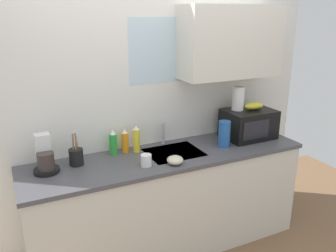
{
  "coord_description": "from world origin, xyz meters",
  "views": [
    {
      "loc": [
        -1.18,
        -2.46,
        2.04
      ],
      "look_at": [
        0.0,
        0.0,
        1.15
      ],
      "focal_mm": 37.54,
      "sensor_mm": 36.0,
      "label": 1
    }
  ],
  "objects_px": {
    "microwave": "(248,124)",
    "dish_soap_bottle_yellow": "(136,139)",
    "small_bowl": "(175,160)",
    "coffee_maker": "(45,158)",
    "mug_white": "(146,160)",
    "dish_soap_bottle_green": "(113,143)",
    "banana_bunch": "(254,106)",
    "cereal_canister": "(224,134)",
    "utensil_crock": "(76,156)",
    "dish_soap_bottle_orange": "(125,141)",
    "paper_towel_roll": "(238,98)"
  },
  "relations": [
    {
      "from": "mug_white",
      "to": "utensil_crock",
      "type": "xyz_separation_m",
      "value": [
        -0.48,
        0.26,
        0.02
      ]
    },
    {
      "from": "cereal_canister",
      "to": "microwave",
      "type": "bearing_deg",
      "value": 16.17
    },
    {
      "from": "cereal_canister",
      "to": "mug_white",
      "type": "relative_size",
      "value": 2.46
    },
    {
      "from": "coffee_maker",
      "to": "dish_soap_bottle_orange",
      "type": "height_order",
      "value": "coffee_maker"
    },
    {
      "from": "paper_towel_roll",
      "to": "dish_soap_bottle_orange",
      "type": "xyz_separation_m",
      "value": [
        -1.07,
        0.11,
        -0.28
      ]
    },
    {
      "from": "coffee_maker",
      "to": "small_bowl",
      "type": "xyz_separation_m",
      "value": [
        0.93,
        -0.31,
        -0.07
      ]
    },
    {
      "from": "coffee_maker",
      "to": "utensil_crock",
      "type": "xyz_separation_m",
      "value": [
        0.23,
        0.01,
        -0.04
      ]
    },
    {
      "from": "banana_bunch",
      "to": "dish_soap_bottle_yellow",
      "type": "distance_m",
      "value": 1.15
    },
    {
      "from": "coffee_maker",
      "to": "dish_soap_bottle_green",
      "type": "bearing_deg",
      "value": 9.89
    },
    {
      "from": "paper_towel_roll",
      "to": "mug_white",
      "type": "height_order",
      "value": "paper_towel_roll"
    },
    {
      "from": "banana_bunch",
      "to": "dish_soap_bottle_orange",
      "type": "xyz_separation_m",
      "value": [
        -1.22,
        0.16,
        -0.21
      ]
    },
    {
      "from": "small_bowl",
      "to": "dish_soap_bottle_yellow",
      "type": "bearing_deg",
      "value": 115.89
    },
    {
      "from": "microwave",
      "to": "coffee_maker",
      "type": "distance_m",
      "value": 1.83
    },
    {
      "from": "banana_bunch",
      "to": "cereal_canister",
      "type": "bearing_deg",
      "value": -165.62
    },
    {
      "from": "dish_soap_bottle_yellow",
      "to": "utensil_crock",
      "type": "distance_m",
      "value": 0.52
    },
    {
      "from": "coffee_maker",
      "to": "utensil_crock",
      "type": "distance_m",
      "value": 0.23
    },
    {
      "from": "dish_soap_bottle_orange",
      "to": "cereal_canister",
      "type": "bearing_deg",
      "value": -17.44
    },
    {
      "from": "dish_soap_bottle_orange",
      "to": "dish_soap_bottle_green",
      "type": "xyz_separation_m",
      "value": [
        -0.11,
        -0.0,
        0.0
      ]
    },
    {
      "from": "microwave",
      "to": "banana_bunch",
      "type": "bearing_deg",
      "value": 1.77
    },
    {
      "from": "paper_towel_roll",
      "to": "dish_soap_bottle_yellow",
      "type": "xyz_separation_m",
      "value": [
        -0.98,
        0.07,
        -0.27
      ]
    },
    {
      "from": "cereal_canister",
      "to": "utensil_crock",
      "type": "height_order",
      "value": "utensil_crock"
    },
    {
      "from": "microwave",
      "to": "mug_white",
      "type": "height_order",
      "value": "microwave"
    },
    {
      "from": "microwave",
      "to": "banana_bunch",
      "type": "xyz_separation_m",
      "value": [
        0.05,
        0.0,
        0.17
      ]
    },
    {
      "from": "dish_soap_bottle_green",
      "to": "utensil_crock",
      "type": "xyz_separation_m",
      "value": [
        -0.33,
        -0.09,
        -0.03
      ]
    },
    {
      "from": "small_bowl",
      "to": "coffee_maker",
      "type": "bearing_deg",
      "value": 161.67
    },
    {
      "from": "dish_soap_bottle_green",
      "to": "utensil_crock",
      "type": "relative_size",
      "value": 0.81
    },
    {
      "from": "cereal_canister",
      "to": "coffee_maker",
      "type": "bearing_deg",
      "value": 173.94
    },
    {
      "from": "dish_soap_bottle_orange",
      "to": "cereal_canister",
      "type": "distance_m",
      "value": 0.87
    },
    {
      "from": "coffee_maker",
      "to": "dish_soap_bottle_yellow",
      "type": "relative_size",
      "value": 1.19
    },
    {
      "from": "microwave",
      "to": "paper_towel_roll",
      "type": "bearing_deg",
      "value": 152.62
    },
    {
      "from": "banana_bunch",
      "to": "coffee_maker",
      "type": "relative_size",
      "value": 0.71
    },
    {
      "from": "banana_bunch",
      "to": "dish_soap_bottle_green",
      "type": "distance_m",
      "value": 1.35
    },
    {
      "from": "paper_towel_roll",
      "to": "dish_soap_bottle_yellow",
      "type": "distance_m",
      "value": 1.02
    },
    {
      "from": "microwave",
      "to": "cereal_canister",
      "type": "relative_size",
      "value": 1.97
    },
    {
      "from": "mug_white",
      "to": "small_bowl",
      "type": "height_order",
      "value": "mug_white"
    },
    {
      "from": "cereal_canister",
      "to": "small_bowl",
      "type": "distance_m",
      "value": 0.59
    },
    {
      "from": "microwave",
      "to": "dish_soap_bottle_orange",
      "type": "xyz_separation_m",
      "value": [
        -1.17,
        0.16,
        -0.04
      ]
    },
    {
      "from": "microwave",
      "to": "utensil_crock",
      "type": "distance_m",
      "value": 1.6
    },
    {
      "from": "dish_soap_bottle_green",
      "to": "banana_bunch",
      "type": "bearing_deg",
      "value": -6.7
    },
    {
      "from": "dish_soap_bottle_orange",
      "to": "dish_soap_bottle_yellow",
      "type": "bearing_deg",
      "value": -23.88
    },
    {
      "from": "coffee_maker",
      "to": "utensil_crock",
      "type": "relative_size",
      "value": 1.07
    },
    {
      "from": "microwave",
      "to": "dish_soap_bottle_yellow",
      "type": "distance_m",
      "value": 1.09
    },
    {
      "from": "dish_soap_bottle_orange",
      "to": "cereal_canister",
      "type": "height_order",
      "value": "cereal_canister"
    },
    {
      "from": "cereal_canister",
      "to": "mug_white",
      "type": "height_order",
      "value": "cereal_canister"
    },
    {
      "from": "cereal_canister",
      "to": "utensil_crock",
      "type": "relative_size",
      "value": 0.9
    },
    {
      "from": "paper_towel_roll",
      "to": "cereal_canister",
      "type": "bearing_deg",
      "value": -147.99
    },
    {
      "from": "dish_soap_bottle_green",
      "to": "dish_soap_bottle_yellow",
      "type": "bearing_deg",
      "value": -10.09
    },
    {
      "from": "dish_soap_bottle_orange",
      "to": "dish_soap_bottle_green",
      "type": "relative_size",
      "value": 0.97
    },
    {
      "from": "cereal_canister",
      "to": "small_bowl",
      "type": "xyz_separation_m",
      "value": [
        -0.56,
        -0.15,
        -0.08
      ]
    },
    {
      "from": "dish_soap_bottle_green",
      "to": "mug_white",
      "type": "height_order",
      "value": "dish_soap_bottle_green"
    }
  ]
}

